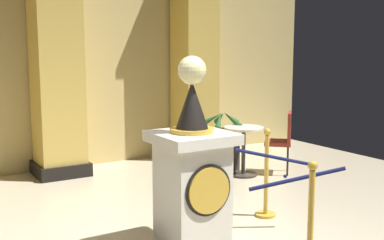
{
  "coord_description": "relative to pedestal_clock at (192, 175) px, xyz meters",
  "views": [
    {
      "loc": [
        -2.07,
        -3.43,
        1.93
      ],
      "look_at": [
        0.29,
        0.45,
        1.26
      ],
      "focal_mm": 45.49,
      "sensor_mm": 36.0,
      "label": 1
    }
  ],
  "objects": [
    {
      "name": "stanchion_far",
      "position": [
        1.2,
        0.33,
        -0.37
      ],
      "size": [
        0.24,
        0.24,
        1.03
      ],
      "color": "gold",
      "rests_on": "ground_plane"
    },
    {
      "name": "velvet_rope",
      "position": [
        0.79,
        -0.43,
        0.06
      ],
      "size": [
        1.18,
        1.19,
        0.22
      ],
      "color": "#141947"
    },
    {
      "name": "back_wall",
      "position": [
        -0.29,
        3.89,
        1.17
      ],
      "size": [
        10.18,
        0.16,
        3.81
      ],
      "primitive_type": "cube",
      "color": "tan",
      "rests_on": "ground_plane"
    },
    {
      "name": "cafe_table",
      "position": [
        2.09,
        1.93,
        -0.25
      ],
      "size": [
        0.61,
        0.61,
        0.75
      ],
      "color": "#332D28",
      "rests_on": "ground_plane"
    },
    {
      "name": "cafe_chair_red",
      "position": [
        2.69,
        1.72,
        -0.16
      ],
      "size": [
        0.57,
        0.57,
        0.96
      ],
      "color": "black",
      "rests_on": "ground_plane"
    },
    {
      "name": "potted_palm_right",
      "position": [
        2.02,
        2.39,
        -0.44
      ],
      "size": [
        0.7,
        0.67,
        0.99
      ],
      "color": "#2D2823",
      "rests_on": "ground_plane"
    },
    {
      "name": "column_centre_rear",
      "position": [
        -0.29,
        3.45,
        1.08
      ],
      "size": [
        0.8,
        0.8,
        3.65
      ],
      "color": "black",
      "rests_on": "ground_plane"
    },
    {
      "name": "column_right",
      "position": [
        2.15,
        3.45,
        1.08
      ],
      "size": [
        0.76,
        0.76,
        3.65
      ],
      "color": "black",
      "rests_on": "ground_plane"
    },
    {
      "name": "pedestal_clock",
      "position": [
        0.0,
        0.0,
        0.0
      ],
      "size": [
        0.71,
        0.71,
        1.86
      ],
      "color": "silver",
      "rests_on": "ground_plane"
    }
  ]
}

